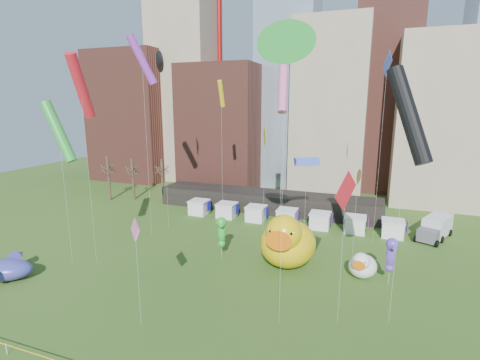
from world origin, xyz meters
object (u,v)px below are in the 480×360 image
at_px(box_truck, 436,227).
at_px(seahorse_green, 221,230).
at_px(big_duck, 287,241).
at_px(small_duck, 362,265).
at_px(seahorse_purple, 391,252).
at_px(whale_inflatable, 5,269).

bearing_deg(box_truck, seahorse_green, -122.05).
bearing_deg(big_duck, box_truck, 42.49).
bearing_deg(small_duck, seahorse_purple, -5.21).
bearing_deg(small_duck, big_duck, -169.27).
xyz_separation_m(big_duck, seahorse_green, (-7.85, -0.54, 0.57)).
height_order(big_duck, small_duck, big_duck).
bearing_deg(whale_inflatable, box_truck, 8.57).
xyz_separation_m(small_duck, box_truck, (9.08, 15.64, 0.09)).
bearing_deg(whale_inflatable, seahorse_purple, -6.07).
bearing_deg(big_duck, whale_inflatable, -154.03).
distance_m(seahorse_purple, box_truck, 17.68).
relative_size(small_duck, whale_inflatable, 0.60).
bearing_deg(small_duck, seahorse_green, -167.88).
bearing_deg(seahorse_purple, box_truck, 56.35).
bearing_deg(seahorse_green, box_truck, 11.54).
relative_size(seahorse_green, box_truck, 0.70).
xyz_separation_m(seahorse_green, box_truck, (25.11, 16.34, -2.11)).
relative_size(big_duck, box_truck, 1.17).
height_order(seahorse_purple, box_truck, seahorse_purple).
bearing_deg(seahorse_purple, big_duck, 164.97).
bearing_deg(whale_inflatable, big_duck, 1.39).
relative_size(seahorse_green, seahorse_purple, 1.02).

